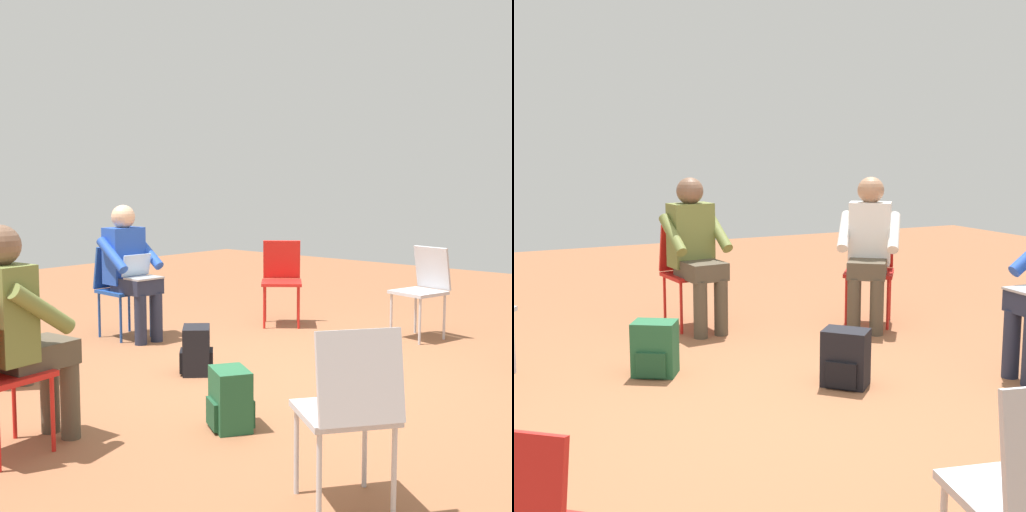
# 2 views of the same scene
# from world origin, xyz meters

# --- Properties ---
(ground_plane) EXTENTS (14.00, 14.00, 0.00)m
(ground_plane) POSITION_xyz_m (0.00, 0.00, 0.00)
(ground_plane) COLOR brown
(chair_north) EXTENTS (0.48, 0.51, 0.85)m
(chair_north) POSITION_xyz_m (0.23, 1.99, 0.50)
(chair_north) COLOR #B7B7BC
(chair_north) RESTS_ON ground
(chair_west) EXTENTS (0.46, 0.42, 0.85)m
(chair_west) POSITION_xyz_m (-1.97, 0.20, 0.50)
(chair_west) COLOR #1E4799
(chair_west) RESTS_ON ground
(chair_northwest) EXTENTS (0.58, 0.58, 0.85)m
(chair_northwest) POSITION_xyz_m (-1.18, 1.63, 0.50)
(chair_northwest) COLOR red
(chair_northwest) RESTS_ON ground
(chair_southeast) EXTENTS (0.58, 0.57, 0.85)m
(chair_southeast) POSITION_xyz_m (1.66, -1.42, 0.50)
(chair_southeast) COLOR #B7B7BC
(chair_southeast) RESTS_ON ground
(person_with_laptop) EXTENTS (0.54, 0.51, 1.24)m
(person_with_laptop) POSITION_xyz_m (-1.80, 0.19, 0.69)
(person_with_laptop) COLOR #23283D
(person_with_laptop) RESTS_ON ground
(person_in_olive) EXTENTS (0.52, 0.54, 1.24)m
(person_in_olive) POSITION_xyz_m (-0.12, -1.95, 0.69)
(person_in_olive) COLOR #4C4233
(person_in_olive) RESTS_ON ground
(backpack_near_laptop_user) EXTENTS (0.34, 0.34, 0.36)m
(backpack_near_laptop_user) POSITION_xyz_m (-0.49, -0.25, 0.16)
(backpack_near_laptop_user) COLOR black
(backpack_near_laptop_user) RESTS_ON ground
(backpack_by_empty_chair) EXTENTS (0.34, 0.32, 0.36)m
(backpack_by_empty_chair) POSITION_xyz_m (0.53, -0.97, 0.16)
(backpack_by_empty_chair) COLOR #235B38
(backpack_by_empty_chair) RESTS_ON ground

